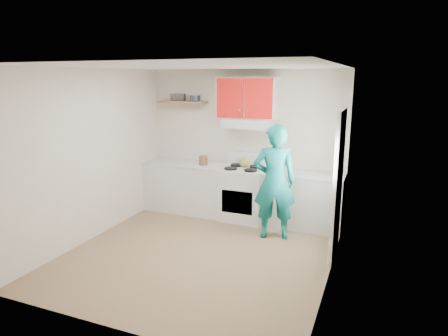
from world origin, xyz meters
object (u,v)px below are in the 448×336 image
at_px(stove, 243,194).
at_px(tin, 195,98).
at_px(crock, 203,161).
at_px(person, 275,182).
at_px(kettle, 244,162).

height_order(stove, tin, tin).
bearing_deg(crock, person, -21.57).
relative_size(tin, crock, 0.97).
bearing_deg(kettle, person, -57.27).
distance_m(tin, kettle, 1.47).
relative_size(stove, person, 0.51).
distance_m(stove, crock, 0.93).
height_order(stove, kettle, kettle).
bearing_deg(stove, kettle, 104.80).
xyz_separation_m(tin, crock, (0.25, -0.21, -1.10)).
relative_size(kettle, crock, 1.00).
bearing_deg(stove, tin, 169.35).
distance_m(stove, tin, 1.93).
relative_size(tin, person, 0.10).
bearing_deg(person, crock, -38.05).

